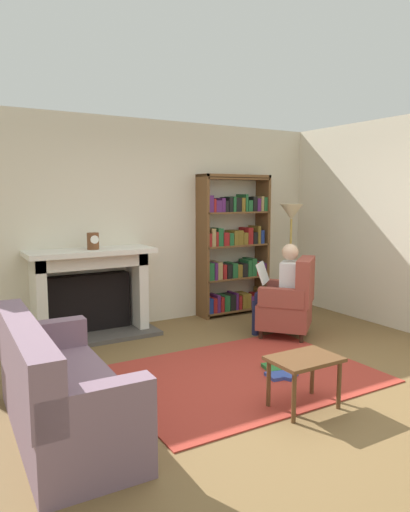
{
  "coord_description": "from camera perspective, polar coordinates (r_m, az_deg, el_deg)",
  "views": [
    {
      "loc": [
        -2.51,
        -3.24,
        1.73
      ],
      "look_at": [
        0.1,
        1.2,
        1.05
      ],
      "focal_mm": 32.86,
      "sensor_mm": 36.0,
      "label": 1
    }
  ],
  "objects": [
    {
      "name": "back_wall",
      "position": [
        6.32,
        -7.02,
        4.02
      ],
      "size": [
        5.6,
        0.1,
        2.7
      ],
      "primitive_type": "cube",
      "color": "beige",
      "rests_on": "ground"
    },
    {
      "name": "ground",
      "position": [
        4.44,
        7.0,
        -15.43
      ],
      "size": [
        14.0,
        14.0,
        0.0
      ],
      "primitive_type": "plane",
      "color": "brown"
    },
    {
      "name": "bookshelf",
      "position": [
        6.76,
        3.52,
        0.99
      ],
      "size": [
        1.08,
        0.32,
        2.01
      ],
      "color": "brown",
      "rests_on": "ground"
    },
    {
      "name": "side_table",
      "position": [
        3.95,
        11.99,
        -12.86
      ],
      "size": [
        0.56,
        0.39,
        0.43
      ],
      "color": "brown",
      "rests_on": "ground"
    },
    {
      "name": "mantel_clock",
      "position": [
        5.71,
        -13.47,
        1.78
      ],
      "size": [
        0.14,
        0.14,
        0.2
      ],
      "color": "brown",
      "rests_on": "fireplace"
    },
    {
      "name": "armchair_reading",
      "position": [
        5.83,
        10.35,
        -5.54
      ],
      "size": [
        0.89,
        0.89,
        0.97
      ],
      "rotation": [
        0.0,
        0.0,
        3.86
      ],
      "color": "#331E14",
      "rests_on": "ground"
    },
    {
      "name": "sofa_floral",
      "position": [
        3.66,
        -17.51,
        -15.47
      ],
      "size": [
        0.75,
        1.71,
        0.85
      ],
      "rotation": [
        0.0,
        0.0,
        1.55
      ],
      "color": "slate",
      "rests_on": "ground"
    },
    {
      "name": "seated_reader",
      "position": [
        5.8,
        9.25,
        -3.59
      ],
      "size": [
        0.57,
        0.59,
        1.14
      ],
      "rotation": [
        0.0,
        0.0,
        3.86
      ],
      "color": "silver",
      "rests_on": "ground"
    },
    {
      "name": "side_wall_right",
      "position": [
        6.85,
        18.55,
        3.95
      ],
      "size": [
        0.1,
        5.2,
        2.7
      ],
      "primitive_type": "cube",
      "color": "beige",
      "rests_on": "ground"
    },
    {
      "name": "scattered_books",
      "position": [
        4.69,
        9.03,
        -13.81
      ],
      "size": [
        0.31,
        0.46,
        0.04
      ],
      "color": "#334CA5",
      "rests_on": "area_rug"
    },
    {
      "name": "fireplace",
      "position": [
        5.89,
        -13.82,
        -4.03
      ],
      "size": [
        1.54,
        0.64,
        1.08
      ],
      "color": "#4C4742",
      "rests_on": "ground"
    },
    {
      "name": "floor_lamp",
      "position": [
        6.65,
        10.45,
        4.12
      ],
      "size": [
        0.32,
        0.32,
        1.6
      ],
      "color": "#B7933F",
      "rests_on": "ground"
    },
    {
      "name": "area_rug",
      "position": [
        4.66,
        4.69,
        -14.18
      ],
      "size": [
        2.4,
        1.8,
        0.01
      ],
      "primitive_type": "cube",
      "color": "#A33327",
      "rests_on": "ground"
    }
  ]
}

